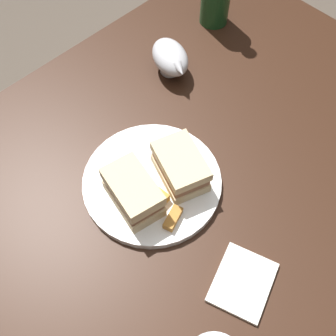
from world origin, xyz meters
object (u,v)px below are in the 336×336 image
Objects in this scene: gravy_boat at (170,58)px; sandwich_half_left at (133,192)px; plate at (152,182)px; sandwich_half_right at (180,167)px; napkin at (243,282)px.

sandwich_half_left is at bearing -145.65° from gravy_boat.
plate is 2.06× the size of sandwich_half_right.
sandwich_half_left reaches higher than sandwich_half_right.
sandwich_half_right reaches higher than gravy_boat.
plate is 0.07m from sandwich_half_left.
sandwich_half_right is at bearing -11.54° from sandwich_half_left.
plate is 0.30m from gravy_boat.
sandwich_half_left is 0.10m from sandwich_half_right.
napkin is (-0.02, -0.24, -0.00)m from plate.
sandwich_half_left is 0.34m from gravy_boat.
napkin is at bearing -120.59° from gravy_boat.
plate is at bearing 84.70° from napkin.
gravy_boat is at bearing 38.64° from plate.
sandwich_half_right is at bearing -130.88° from gravy_boat.
napkin is at bearing -82.56° from sandwich_half_left.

